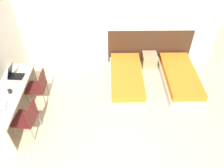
{
  "coord_description": "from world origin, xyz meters",
  "views": [
    {
      "loc": [
        -0.05,
        -1.84,
        4.07
      ],
      "look_at": [
        0.0,
        2.06,
        0.55
      ],
      "focal_mm": 35.0,
      "sensor_mm": 36.0,
      "label": 1
    }
  ],
  "objects": [
    {
      "name": "mug",
      "position": [
        -2.21,
        1.57,
        0.81
      ],
      "size": [
        0.08,
        0.08,
        0.09
      ],
      "color": "black",
      "rests_on": "desk"
    },
    {
      "name": "laptop",
      "position": [
        -2.28,
        2.11,
        0.83
      ],
      "size": [
        0.36,
        0.27,
        0.33
      ],
      "rotation": [
        0.0,
        0.0,
        -0.07
      ],
      "color": "black",
      "rests_on": "desk"
    },
    {
      "name": "nightstand",
      "position": [
        1.14,
        3.49,
        0.21
      ],
      "size": [
        0.42,
        0.42,
        0.42
      ],
      "color": "tan",
      "rests_on": "ground_plane"
    },
    {
      "name": "chair_near_notebook",
      "position": [
        -1.79,
        1.1,
        0.49
      ],
      "size": [
        0.52,
        0.52,
        0.87
      ],
      "rotation": [
        0.0,
        0.0,
        -0.15
      ],
      "color": "#511919",
      "rests_on": "ground_plane"
    },
    {
      "name": "chair_near_laptop",
      "position": [
        -1.79,
        2.09,
        0.49
      ],
      "size": [
        0.46,
        0.46,
        0.87
      ],
      "rotation": [
        0.0,
        0.0,
        -0.0
      ],
      "color": "#511919",
      "rests_on": "ground_plane"
    },
    {
      "name": "bed_near_window",
      "position": [
        0.41,
        2.72,
        0.17
      ],
      "size": [
        0.91,
        1.96,
        0.36
      ],
      "color": "beige",
      "rests_on": "ground_plane"
    },
    {
      "name": "radiator",
      "position": [
        -1.31,
        3.65,
        0.29
      ],
      "size": [
        0.78,
        0.12,
        0.57
      ],
      "color": "silver",
      "rests_on": "ground_plane"
    },
    {
      "name": "headboard_panel",
      "position": [
        1.14,
        3.73,
        0.53
      ],
      "size": [
        2.48,
        0.03,
        1.05
      ],
      "color": "#382316",
      "rests_on": "ground_plane"
    },
    {
      "name": "wall_back",
      "position": [
        0.0,
        3.77,
        1.35
      ],
      "size": [
        6.14,
        0.05,
        2.7
      ],
      "color": "silver",
      "rests_on": "ground_plane"
    },
    {
      "name": "bed_near_door",
      "position": [
        1.88,
        2.72,
        0.17
      ],
      "size": [
        0.91,
        1.96,
        0.36
      ],
      "color": "beige",
      "rests_on": "ground_plane"
    },
    {
      "name": "desk",
      "position": [
        -2.26,
        1.6,
        0.6
      ],
      "size": [
        0.61,
        2.03,
        0.77
      ],
      "color": "beige",
      "rests_on": "ground_plane"
    }
  ]
}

